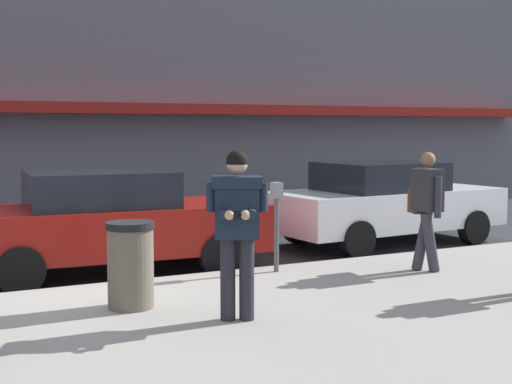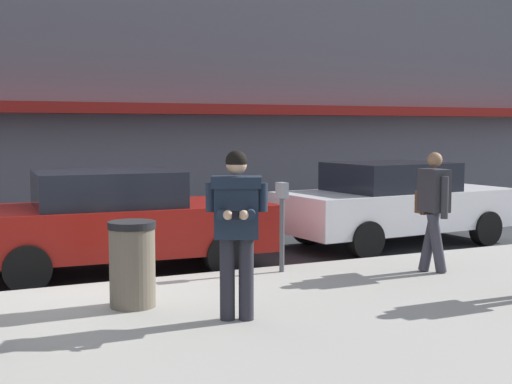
% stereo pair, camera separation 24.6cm
% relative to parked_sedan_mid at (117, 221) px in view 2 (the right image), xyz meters
% --- Properties ---
extents(ground_plane, '(80.00, 80.00, 0.00)m').
position_rel_parked_sedan_mid_xyz_m(ground_plane, '(-0.62, -0.99, -0.79)').
color(ground_plane, '#2B2D30').
extents(sidewalk, '(32.00, 5.30, 0.14)m').
position_rel_parked_sedan_mid_xyz_m(sidewalk, '(0.38, -3.84, -0.72)').
color(sidewalk, '#99968E').
rests_on(sidewalk, ground).
extents(curb_paint_line, '(28.00, 0.12, 0.01)m').
position_rel_parked_sedan_mid_xyz_m(curb_paint_line, '(0.38, -0.94, -0.79)').
color(curb_paint_line, silver).
rests_on(curb_paint_line, ground).
extents(parked_sedan_mid, '(4.61, 2.15, 1.54)m').
position_rel_parked_sedan_mid_xyz_m(parked_sedan_mid, '(0.00, 0.00, 0.00)').
color(parked_sedan_mid, maroon).
rests_on(parked_sedan_mid, ground).
extents(parked_sedan_far, '(4.62, 2.18, 1.54)m').
position_rel_parked_sedan_mid_xyz_m(parked_sedan_far, '(5.31, 0.32, 0.00)').
color(parked_sedan_far, silver).
rests_on(parked_sedan_far, ground).
extents(man_texting_on_phone, '(0.62, 0.65, 1.81)m').
position_rel_parked_sedan_mid_xyz_m(man_texting_on_phone, '(0.36, -3.65, 0.46)').
color(man_texting_on_phone, '#23232B').
rests_on(man_texting_on_phone, sidewalk).
extents(pedestrian_with_bag, '(0.35, 0.72, 1.70)m').
position_rel_parked_sedan_mid_xyz_m(pedestrian_with_bag, '(3.88, -2.50, 0.32)').
color(pedestrian_with_bag, '#33333D').
rests_on(pedestrian_with_bag, sidewalk).
extents(parking_meter, '(0.12, 0.18, 1.27)m').
position_rel_parked_sedan_mid_xyz_m(parking_meter, '(1.95, -1.59, 0.18)').
color(parking_meter, '#4C4C51').
rests_on(parking_meter, sidewalk).
extents(trash_bin, '(0.55, 0.55, 0.98)m').
position_rel_parked_sedan_mid_xyz_m(trash_bin, '(-0.49, -2.62, -0.16)').
color(trash_bin, '#665B4C').
rests_on(trash_bin, sidewalk).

